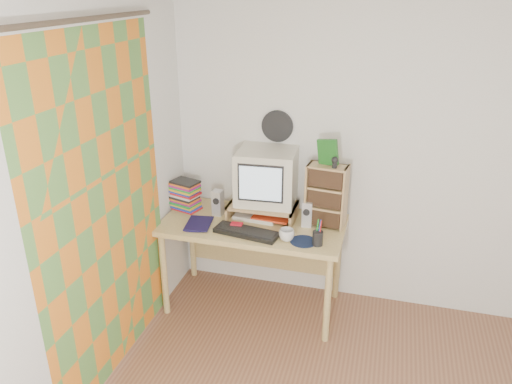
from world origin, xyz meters
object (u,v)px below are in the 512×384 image
Objects in this scene: keyboard at (246,232)px; dvd_stack at (185,192)px; diary at (187,222)px; mug at (287,235)px; crt_monitor at (266,177)px; desk at (255,235)px; cd_rack at (326,196)px.

keyboard is 1.61× the size of dvd_stack.
diary is at bearing -49.14° from dvd_stack.
mug is (0.91, -0.31, -0.11)m from dvd_stack.
crt_monitor is 3.98× the size of mug.
mug is at bearing -11.72° from diary.
crt_monitor is 0.92× the size of keyboard.
crt_monitor is 0.52m from mug.
keyboard is at bearing -88.50° from desk.
desk is 4.70× the size of dvd_stack.
keyboard is 0.65m from cd_rack.
desk is 2.92× the size of keyboard.
diary is at bearing 176.70° from mug.
crt_monitor is at bearing 124.40° from mug.
crt_monitor is at bearing 89.33° from keyboard.
crt_monitor reaches higher than dvd_stack.
mug is at bearing -118.79° from cd_rack.
cd_rack reaches higher than diary.
crt_monitor reaches higher than cd_rack.
crt_monitor is 1.94× the size of diary.
desk is at bearing 13.22° from dvd_stack.
diary is at bearing -153.76° from crt_monitor.
desk is 0.48m from crt_monitor.
keyboard is 2.12× the size of diary.
crt_monitor is 0.48m from cd_rack.
crt_monitor is 0.91× the size of cd_rack.
diary is (-0.54, -0.31, -0.31)m from crt_monitor.
cd_rack is 2.14× the size of diary.
diary is (-1.02, -0.27, -0.22)m from cd_rack.
cd_rack is at bearing 4.47° from desk.
desk is 0.66m from cd_rack.
desk is at bearing -168.25° from cd_rack.
keyboard is 0.49m from diary.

